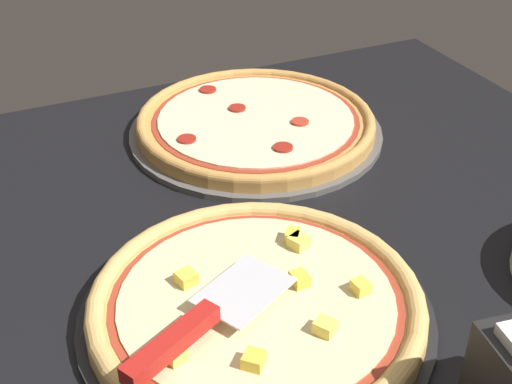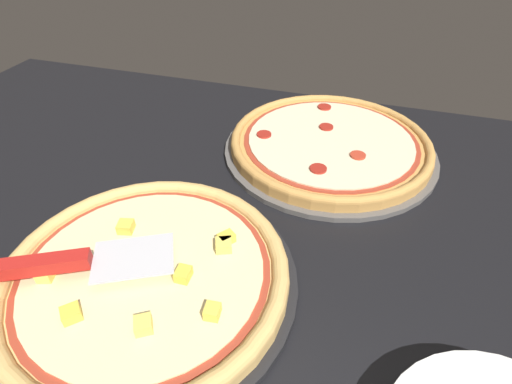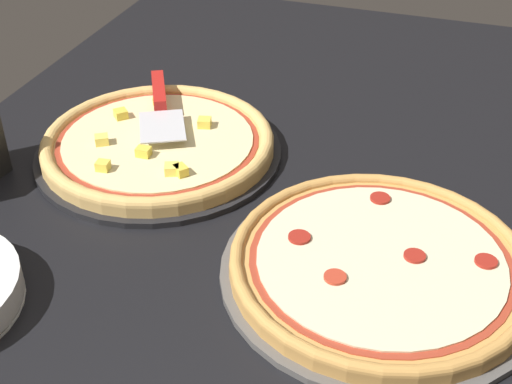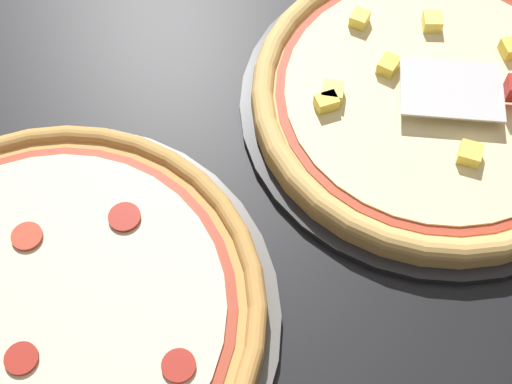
% 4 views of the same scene
% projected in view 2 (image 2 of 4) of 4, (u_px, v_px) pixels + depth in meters
% --- Properties ---
extents(ground_plane, '(1.48, 1.04, 0.04)m').
position_uv_depth(ground_plane, '(170.00, 218.00, 0.69)').
color(ground_plane, black).
extents(pizza_pan_front, '(0.42, 0.42, 0.01)m').
position_uv_depth(pizza_pan_front, '(148.00, 282.00, 0.55)').
color(pizza_pan_front, black).
rests_on(pizza_pan_front, ground_plane).
extents(pizza_front, '(0.39, 0.39, 0.04)m').
position_uv_depth(pizza_front, '(146.00, 273.00, 0.54)').
color(pizza_front, '#DBAD60').
rests_on(pizza_front, pizza_pan_front).
extents(pizza_pan_back, '(0.43, 0.43, 0.01)m').
position_uv_depth(pizza_pan_back, '(329.00, 150.00, 0.82)').
color(pizza_pan_back, '#565451').
rests_on(pizza_pan_back, ground_plane).
extents(pizza_back, '(0.40, 0.40, 0.03)m').
position_uv_depth(pizza_back, '(330.00, 142.00, 0.81)').
color(pizza_back, '#C68E47').
rests_on(pizza_back, pizza_pan_back).
extents(serving_spatula, '(0.23, 0.15, 0.02)m').
position_uv_depth(serving_spatula, '(64.00, 263.00, 0.52)').
color(serving_spatula, silver).
rests_on(serving_spatula, pizza_front).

